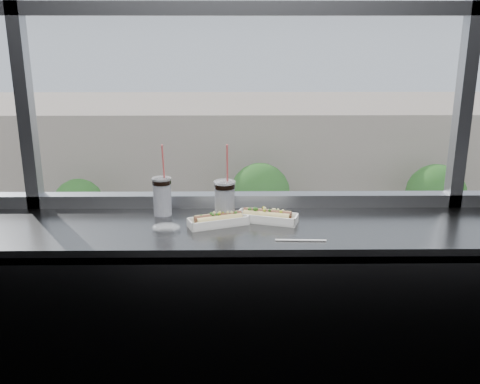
{
  "coord_description": "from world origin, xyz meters",
  "views": [
    {
      "loc": [
        -0.05,
        -0.95,
        1.89
      ],
      "look_at": [
        -0.03,
        1.23,
        1.25
      ],
      "focal_mm": 40.0,
      "sensor_mm": 36.0,
      "label": 1
    }
  ],
  "objects_px": {
    "car_near_b": "(42,350)",
    "tree_left": "(79,204)",
    "soda_cup_right": "(225,199)",
    "wrapper": "(166,227)",
    "car_far_c": "(449,261)",
    "tree_right": "(436,194)",
    "car_near_c": "(203,346)",
    "pedestrian_b": "(218,241)",
    "hotdog_tray_left": "(218,220)",
    "tree_center": "(260,193)",
    "hotdog_tray_right": "(267,216)",
    "car_far_a": "(38,266)",
    "loose_straw": "(301,240)",
    "pedestrian_a": "(125,242)",
    "soda_cup_left": "(162,194)",
    "car_far_b": "(243,262)"
  },
  "relations": [
    {
      "from": "car_near_b",
      "to": "tree_left",
      "type": "bearing_deg",
      "value": 9.1
    },
    {
      "from": "soda_cup_right",
      "to": "car_near_b",
      "type": "xyz_separation_m",
      "value": [
        -7.53,
        16.23,
        -11.22
      ]
    },
    {
      "from": "wrapper",
      "to": "car_far_c",
      "type": "relative_size",
      "value": 0.02
    },
    {
      "from": "wrapper",
      "to": "tree_right",
      "type": "xyz_separation_m",
      "value": [
        12.36,
        28.33,
        -8.38
      ]
    },
    {
      "from": "car_near_c",
      "to": "pedestrian_b",
      "type": "distance_m",
      "value": 10.97
    },
    {
      "from": "soda_cup_right",
      "to": "car_near_c",
      "type": "xyz_separation_m",
      "value": [
        -1.2,
        16.23,
        -11.09
      ]
    },
    {
      "from": "hotdog_tray_left",
      "to": "tree_center",
      "type": "relative_size",
      "value": 0.05
    },
    {
      "from": "hotdog_tray_left",
      "to": "tree_center",
      "type": "bearing_deg",
      "value": 66.54
    },
    {
      "from": "car_near_b",
      "to": "car_near_c",
      "type": "distance_m",
      "value": 6.33
    },
    {
      "from": "soda_cup_right",
      "to": "car_near_b",
      "type": "bearing_deg",
      "value": 114.9
    },
    {
      "from": "car_far_c",
      "to": "soda_cup_right",
      "type": "bearing_deg",
      "value": 146.72
    },
    {
      "from": "soda_cup_right",
      "to": "tree_left",
      "type": "height_order",
      "value": "soda_cup_right"
    },
    {
      "from": "hotdog_tray_right",
      "to": "wrapper",
      "type": "xyz_separation_m",
      "value": [
        -0.43,
        -0.1,
        -0.01
      ]
    },
    {
      "from": "car_far_c",
      "to": "car_far_a",
      "type": "relative_size",
      "value": 1.17
    },
    {
      "from": "hotdog_tray_right",
      "to": "car_near_b",
      "type": "bearing_deg",
      "value": 132.39
    },
    {
      "from": "hotdog_tray_right",
      "to": "wrapper",
      "type": "distance_m",
      "value": 0.44
    },
    {
      "from": "loose_straw",
      "to": "pedestrian_a",
      "type": "height_order",
      "value": "loose_straw"
    },
    {
      "from": "hotdog_tray_left",
      "to": "soda_cup_left",
      "type": "bearing_deg",
      "value": 129.9
    },
    {
      "from": "soda_cup_left",
      "to": "pedestrian_b",
      "type": "distance_m",
      "value": 29.26
    },
    {
      "from": "hotdog_tray_right",
      "to": "tree_left",
      "type": "distance_m",
      "value": 31.08
    },
    {
      "from": "hotdog_tray_right",
      "to": "tree_right",
      "type": "bearing_deg",
      "value": 84.06
    },
    {
      "from": "hotdog_tray_right",
      "to": "car_near_b",
      "type": "relative_size",
      "value": 0.05
    },
    {
      "from": "car_far_b",
      "to": "pedestrian_b",
      "type": "xyz_separation_m",
      "value": [
        -1.41,
        2.96,
        0.06
      ]
    },
    {
      "from": "car_far_a",
      "to": "pedestrian_b",
      "type": "distance_m",
      "value": 10.04
    },
    {
      "from": "car_near_b",
      "to": "pedestrian_a",
      "type": "height_order",
      "value": "pedestrian_a"
    },
    {
      "from": "pedestrian_b",
      "to": "tree_left",
      "type": "xyz_separation_m",
      "value": [
        -8.34,
        1.04,
        2.01
      ]
    },
    {
      "from": "wrapper",
      "to": "tree_center",
      "type": "height_order",
      "value": "wrapper"
    },
    {
      "from": "pedestrian_a",
      "to": "tree_right",
      "type": "bearing_deg",
      "value": -87.5
    },
    {
      "from": "wrapper",
      "to": "pedestrian_b",
      "type": "distance_m",
      "value": 29.42
    },
    {
      "from": "soda_cup_left",
      "to": "car_far_a",
      "type": "bearing_deg",
      "value": 112.93
    },
    {
      "from": "tree_left",
      "to": "tree_center",
      "type": "bearing_deg",
      "value": -0.0
    },
    {
      "from": "hotdog_tray_left",
      "to": "wrapper",
      "type": "distance_m",
      "value": 0.23
    },
    {
      "from": "car_far_c",
      "to": "car_far_b",
      "type": "height_order",
      "value": "car_far_c"
    },
    {
      "from": "car_far_a",
      "to": "car_near_b",
      "type": "bearing_deg",
      "value": -167.68
    },
    {
      "from": "hotdog_tray_left",
      "to": "pedestrian_a",
      "type": "bearing_deg",
      "value": 82.99
    },
    {
      "from": "loose_straw",
      "to": "hotdog_tray_left",
      "type": "bearing_deg",
      "value": 153.42
    },
    {
      "from": "hotdog_tray_right",
      "to": "car_far_a",
      "type": "height_order",
      "value": "hotdog_tray_right"
    },
    {
      "from": "hotdog_tray_right",
      "to": "tree_center",
      "type": "distance_m",
      "value": 29.47
    },
    {
      "from": "car_near_b",
      "to": "soda_cup_right",
      "type": "bearing_deg",
      "value": -154.11
    },
    {
      "from": "car_near_c",
      "to": "hotdog_tray_left",
      "type": "bearing_deg",
      "value": -176.23
    },
    {
      "from": "soda_cup_left",
      "to": "tree_left",
      "type": "relative_size",
      "value": 0.07
    },
    {
      "from": "tree_left",
      "to": "soda_cup_left",
      "type": "bearing_deg",
      "value": -72.34
    },
    {
      "from": "tree_center",
      "to": "car_far_a",
      "type": "bearing_deg",
      "value": -161.66
    },
    {
      "from": "loose_straw",
      "to": "tree_right",
      "type": "xyz_separation_m",
      "value": [
        11.8,
        28.46,
        -8.37
      ]
    },
    {
      "from": "wrapper",
      "to": "tree_right",
      "type": "relative_size",
      "value": 0.02
    },
    {
      "from": "soda_cup_left",
      "to": "pedestrian_a",
      "type": "relative_size",
      "value": 0.16
    },
    {
      "from": "hotdog_tray_right",
      "to": "tree_center",
      "type": "height_order",
      "value": "hotdog_tray_right"
    },
    {
      "from": "tree_left",
      "to": "tree_right",
      "type": "bearing_deg",
      "value": 0.0
    },
    {
      "from": "loose_straw",
      "to": "car_near_c",
      "type": "bearing_deg",
      "value": 97.72
    },
    {
      "from": "wrapper",
      "to": "hotdog_tray_right",
      "type": "bearing_deg",
      "value": 13.31
    }
  ]
}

